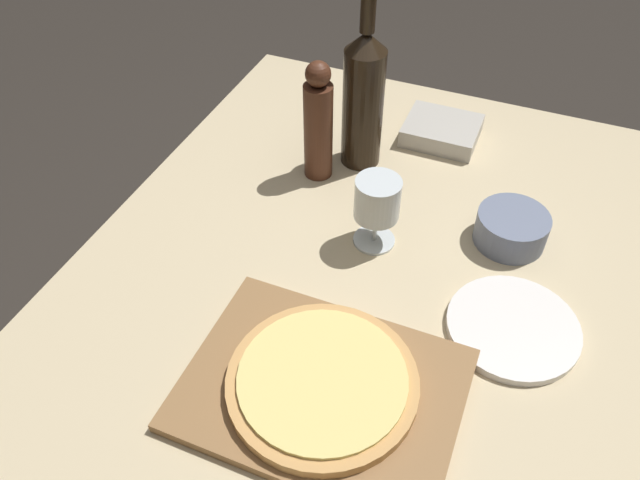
# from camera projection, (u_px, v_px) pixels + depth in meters

# --- Properties ---
(dining_table) EXTENTS (0.96, 1.40, 0.76)m
(dining_table) POSITION_uv_depth(u_px,v_px,m) (341.00, 330.00, 1.11)
(dining_table) COLOR #CCB78E
(dining_table) RESTS_ON ground_plane
(cutting_board) EXTENTS (0.40, 0.30, 0.02)m
(cutting_board) POSITION_uv_depth(u_px,v_px,m) (322.00, 389.00, 0.91)
(cutting_board) COLOR olive
(cutting_board) RESTS_ON dining_table
(pizza) EXTENTS (0.28, 0.28, 0.02)m
(pizza) POSITION_uv_depth(u_px,v_px,m) (322.00, 382.00, 0.89)
(pizza) COLOR tan
(pizza) RESTS_ON cutting_board
(wine_bottle) EXTENTS (0.08, 0.08, 0.35)m
(wine_bottle) POSITION_uv_depth(u_px,v_px,m) (363.00, 99.00, 1.21)
(wine_bottle) COLOR black
(wine_bottle) RESTS_ON dining_table
(pepper_mill) EXTENTS (0.06, 0.06, 0.25)m
(pepper_mill) POSITION_uv_depth(u_px,v_px,m) (318.00, 124.00, 1.20)
(pepper_mill) COLOR #4C2819
(pepper_mill) RESTS_ON dining_table
(wine_glass) EXTENTS (0.08, 0.08, 0.14)m
(wine_glass) POSITION_uv_depth(u_px,v_px,m) (377.00, 201.00, 1.07)
(wine_glass) COLOR silver
(wine_glass) RESTS_ON dining_table
(small_bowl) EXTENTS (0.13, 0.13, 0.06)m
(small_bowl) POSITION_uv_depth(u_px,v_px,m) (511.00, 228.00, 1.12)
(small_bowl) COLOR slate
(small_bowl) RESTS_ON dining_table
(dinner_plate) EXTENTS (0.21, 0.21, 0.01)m
(dinner_plate) POSITION_uv_depth(u_px,v_px,m) (513.00, 327.00, 0.99)
(dinner_plate) COLOR white
(dinner_plate) RESTS_ON dining_table
(food_container) EXTENTS (0.16, 0.14, 0.04)m
(food_container) POSITION_uv_depth(u_px,v_px,m) (442.00, 131.00, 1.35)
(food_container) COLOR #BCB7AD
(food_container) RESTS_ON dining_table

